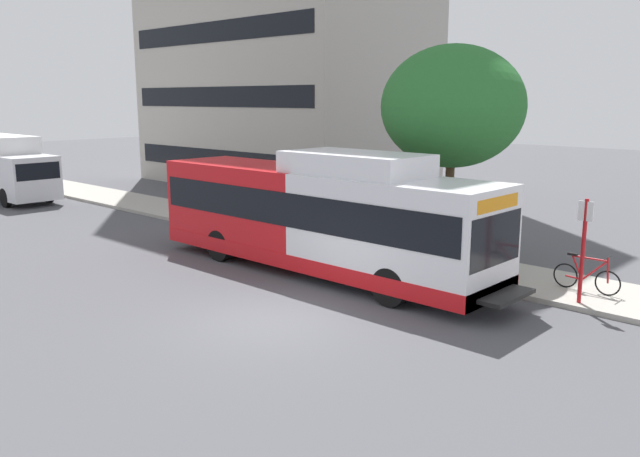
# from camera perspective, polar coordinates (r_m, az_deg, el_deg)

# --- Properties ---
(ground_plane) EXTENTS (120.00, 120.00, 0.00)m
(ground_plane) POSITION_cam_1_polar(r_m,az_deg,el_deg) (21.60, -18.64, -2.88)
(ground_plane) COLOR #4C4C51
(sidewalk_curb) EXTENTS (3.00, 56.00, 0.14)m
(sidewalk_curb) POSITION_cam_1_polar(r_m,az_deg,el_deg) (24.10, -1.54, -0.66)
(sidewalk_curb) COLOR #A8A399
(sidewalk_curb) RESTS_ON ground
(transit_bus) EXTENTS (2.58, 12.25, 3.65)m
(transit_bus) POSITION_cam_1_polar(r_m,az_deg,el_deg) (18.99, -0.10, 1.09)
(transit_bus) COLOR white
(transit_bus) RESTS_ON ground
(bus_stop_sign_pole) EXTENTS (0.10, 0.36, 2.60)m
(bus_stop_sign_pole) POSITION_cam_1_polar(r_m,az_deg,el_deg) (16.97, 22.24, -1.20)
(bus_stop_sign_pole) COLOR red
(bus_stop_sign_pole) RESTS_ON sidewalk_curb
(bicycle_parked) EXTENTS (0.52, 1.76, 1.02)m
(bicycle_parked) POSITION_cam_1_polar(r_m,az_deg,el_deg) (18.26, 22.47, -3.89)
(bicycle_parked) COLOR black
(bicycle_parked) RESTS_ON sidewalk_curb
(street_tree_near_stop) EXTENTS (4.44, 4.44, 6.61)m
(street_tree_near_stop) POSITION_cam_1_polar(r_m,az_deg,el_deg) (20.70, 11.63, 10.48)
(street_tree_near_stop) COLOR #4C3823
(street_tree_near_stop) RESTS_ON sidewalk_curb
(box_truck_background) EXTENTS (2.32, 7.01, 3.25)m
(box_truck_background) POSITION_cam_1_polar(r_m,az_deg,el_deg) (36.55, -25.92, 4.98)
(box_truck_background) COLOR silver
(box_truck_background) RESTS_ON ground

